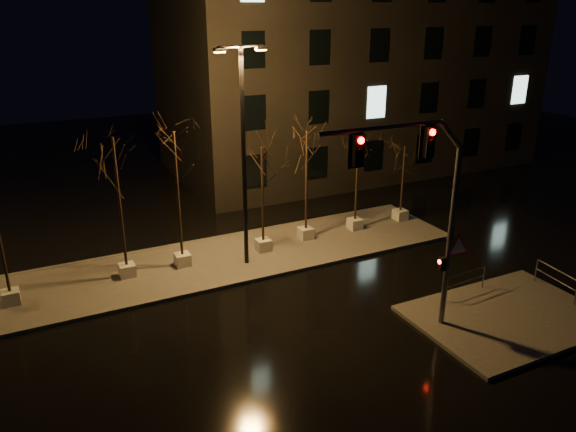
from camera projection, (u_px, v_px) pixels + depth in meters
ground at (287, 321)px, 20.80m from camera, size 90.00×90.00×0.00m
median at (229, 258)px, 25.80m from camera, size 22.00×5.00×0.15m
sidewalk_corner at (508, 317)px, 20.97m from camera, size 7.00×5.00×0.15m
building at (352, 59)px, 39.08m from camera, size 25.00×12.00×15.00m
tree_1 at (116, 170)px, 22.30m from camera, size 1.80×1.80×6.19m
tree_2 at (176, 163)px, 23.30m from camera, size 1.80×1.80×6.17m
tree_3 at (262, 171)px, 25.10m from camera, size 1.80×1.80×5.12m
tree_4 at (307, 156)px, 26.37m from camera, size 1.80×1.80×5.54m
tree_5 at (358, 164)px, 27.81m from camera, size 1.80×1.80×4.58m
tree_6 at (404, 163)px, 29.18m from camera, size 1.80×1.80×4.12m
traffic_signal_mast at (426, 199)px, 18.24m from camera, size 6.15×0.28×7.51m
streetlight_main at (243, 144)px, 23.32m from camera, size 2.35×0.59×9.38m
guard_rail_a at (465, 280)px, 22.26m from camera, size 2.21×0.21×0.96m
guard_rail_b at (556, 278)px, 22.36m from camera, size 0.28×2.14×1.02m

